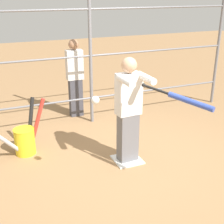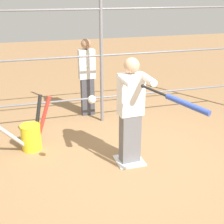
{
  "view_description": "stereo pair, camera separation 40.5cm",
  "coord_description": "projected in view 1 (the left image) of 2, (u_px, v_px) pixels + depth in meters",
  "views": [
    {
      "loc": [
        1.77,
        3.67,
        2.39
      ],
      "look_at": [
        0.33,
        0.19,
        0.9
      ],
      "focal_mm": 50.0,
      "sensor_mm": 36.0,
      "label": 1
    },
    {
      "loc": [
        1.39,
        3.81,
        2.39
      ],
      "look_at": [
        0.33,
        0.19,
        0.9
      ],
      "focal_mm": 50.0,
      "sensor_mm": 36.0,
      "label": 2
    }
  ],
  "objects": [
    {
      "name": "baseball_bat_swinging",
      "position": [
        184.0,
        99.0,
        3.52
      ],
      "size": [
        0.48,
        0.85,
        0.16
      ],
      "color": "black"
    },
    {
      "name": "home_plate",
      "position": [
        127.0,
        160.0,
        4.66
      ],
      "size": [
        0.4,
        0.4,
        0.02
      ],
      "color": "white",
      "rests_on": "ground"
    },
    {
      "name": "bystander_behind_fence",
      "position": [
        75.0,
        77.0,
        6.03
      ],
      "size": [
        0.31,
        0.19,
        1.52
      ],
      "color": "#3F3F47",
      "rests_on": "ground"
    },
    {
      "name": "ground_plane",
      "position": [
        127.0,
        160.0,
        4.66
      ],
      "size": [
        24.0,
        24.0,
        0.0
      ],
      "primitive_type": "plane",
      "color": "#9E754C"
    },
    {
      "name": "fence_backstop",
      "position": [
        91.0,
        56.0,
        5.57
      ],
      "size": [
        5.76,
        0.06,
        2.55
      ],
      "color": "slate",
      "rests_on": "ground"
    },
    {
      "name": "batter",
      "position": [
        129.0,
        108.0,
        4.34
      ],
      "size": [
        0.4,
        0.53,
        1.55
      ],
      "color": "slate",
      "rests_on": "ground"
    },
    {
      "name": "bat_bucket",
      "position": [
        25.0,
        139.0,
        4.77
      ],
      "size": [
        0.89,
        0.61,
        0.87
      ],
      "color": "yellow",
      "rests_on": "ground"
    },
    {
      "name": "softball_in_flight",
      "position": [
        95.0,
        100.0,
        3.58
      ],
      "size": [
        0.1,
        0.1,
        0.1
      ],
      "color": "white"
    }
  ]
}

